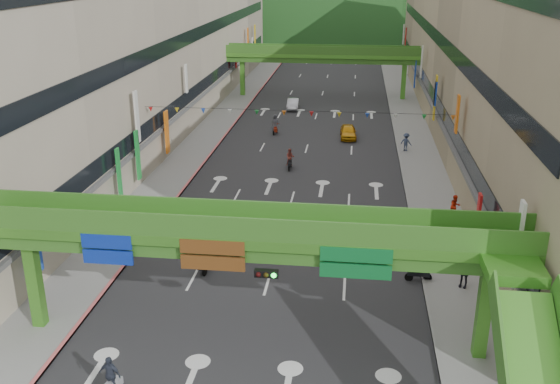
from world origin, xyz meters
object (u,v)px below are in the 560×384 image
Objects in this scene: scooter_rider_mid at (290,159)px; car_silver at (293,104)px; overpass_near at (267,253)px; car_yellow at (348,132)px; scooter_rider_near at (204,256)px; pedestrian_red at (455,208)px.

car_silver is (-2.19, 24.13, -0.31)m from scooter_rider_mid.
car_yellow is at bearing 85.43° from overpass_near.
scooter_rider_near is at bearing -98.52° from scooter_rider_mid.
scooter_rider_mid is 0.47× the size of car_silver.
scooter_rider_near is 32.55m from car_yellow.
overpass_near is 6.88× the size of car_silver.
overpass_near is at bearing -56.96° from scooter_rider_near.
pedestrian_red is at bearing 57.67° from overpass_near.
overpass_near is 39.51m from car_yellow.
car_silver is (0.85, 44.49, -0.39)m from scooter_rider_near.
car_silver is 37.57m from pedestrian_red.
car_yellow is at bearing 65.80° from scooter_rider_mid.
pedestrian_red is (11.27, 17.80, -4.34)m from overpass_near.
car_silver is at bearing 95.20° from scooter_rider_mid.
scooter_rider_near is 20.59m from scooter_rider_mid.
overpass_near is at bearing -87.19° from car_silver.
car_silver is 14.83m from car_yellow.
car_silver is at bearing 88.42° from pedestrian_red.
scooter_rider_mid is 0.47× the size of car_yellow.
scooter_rider_mid is 16.62m from pedestrian_red.
pedestrian_red is at bearing -37.67° from scooter_rider_mid.
car_silver is 2.35× the size of pedestrian_red.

